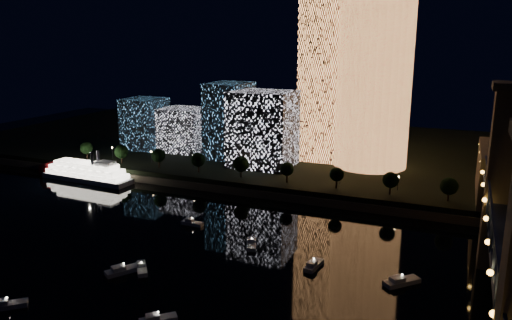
# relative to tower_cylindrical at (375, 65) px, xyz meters

# --- Properties ---
(ground) EXTENTS (520.00, 520.00, 0.00)m
(ground) POSITION_rel_tower_cylindrical_xyz_m (-15.15, -128.36, -49.74)
(ground) COLOR black
(ground) RESTS_ON ground
(far_bank) EXTENTS (420.00, 160.00, 5.00)m
(far_bank) POSITION_rel_tower_cylindrical_xyz_m (-15.15, 31.64, -47.24)
(far_bank) COLOR black
(far_bank) RESTS_ON ground
(seawall) EXTENTS (420.00, 6.00, 3.00)m
(seawall) POSITION_rel_tower_cylindrical_xyz_m (-15.15, -46.36, -48.24)
(seawall) COLOR #6B5E4C
(seawall) RESTS_ON ground
(tower_cylindrical) EXTENTS (34.00, 34.00, 89.22)m
(tower_cylindrical) POSITION_rel_tower_cylindrical_xyz_m (0.00, 0.00, 0.00)
(tower_cylindrical) COLOR #E68C49
(tower_cylindrical) RESTS_ON far_bank
(tower_rectangular) EXTENTS (23.06, 23.06, 73.37)m
(tower_rectangular) POSITION_rel_tower_cylindrical_xyz_m (-21.72, 6.22, -8.05)
(tower_rectangular) COLOR #E68C49
(tower_rectangular) RESTS_ON far_bank
(midrise_blocks) EXTENTS (93.07, 34.20, 35.46)m
(midrise_blocks) POSITION_rel_tower_cylindrical_xyz_m (-70.83, -11.66, -29.46)
(midrise_blocks) COLOR white
(midrise_blocks) RESTS_ON far_bank
(riverboat) EXTENTS (47.14, 11.91, 14.08)m
(riverboat) POSITION_rel_tower_cylindrical_xyz_m (-114.63, -55.24, -46.13)
(riverboat) COLOR silver
(riverboat) RESTS_ON ground
(motorboats) EXTENTS (109.64, 73.83, 2.78)m
(motorboats) POSITION_rel_tower_cylindrical_xyz_m (-14.36, -119.09, -48.92)
(motorboats) COLOR silver
(motorboats) RESTS_ON ground
(esplanade_trees) EXTENTS (166.11, 6.46, 8.73)m
(esplanade_trees) POSITION_rel_tower_cylindrical_xyz_m (-47.01, -40.36, -39.27)
(esplanade_trees) COLOR black
(esplanade_trees) RESTS_ON far_bank
(street_lamps) EXTENTS (132.70, 0.70, 5.65)m
(street_lamps) POSITION_rel_tower_cylindrical_xyz_m (-49.15, -34.36, -40.71)
(street_lamps) COLOR black
(street_lamps) RESTS_ON far_bank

